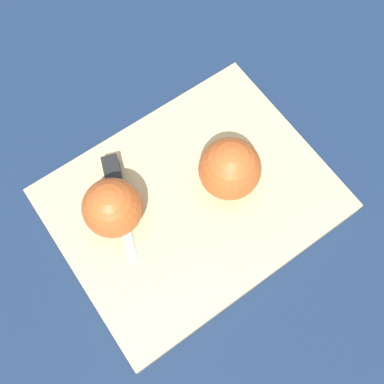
% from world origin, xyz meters
% --- Properties ---
extents(ground_plane, '(4.00, 4.00, 0.00)m').
position_xyz_m(ground_plane, '(0.00, 0.00, 0.00)').
color(ground_plane, '#14233D').
extents(cutting_board, '(0.39, 0.32, 0.02)m').
position_xyz_m(cutting_board, '(0.00, 0.00, 0.01)').
color(cutting_board, tan).
rests_on(cutting_board, ground_plane).
extents(apple_half_left, '(0.08, 0.08, 0.08)m').
position_xyz_m(apple_half_left, '(-0.05, 0.02, 0.06)').
color(apple_half_left, '#AD4C1E').
rests_on(apple_half_left, cutting_board).
extents(apple_half_right, '(0.07, 0.07, 0.07)m').
position_xyz_m(apple_half_right, '(0.09, -0.05, 0.06)').
color(apple_half_right, '#AD4C1E').
rests_on(apple_half_right, cutting_board).
extents(knife, '(0.08, 0.13, 0.02)m').
position_xyz_m(knife, '(0.06, -0.08, 0.03)').
color(knife, silver).
rests_on(knife, cutting_board).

